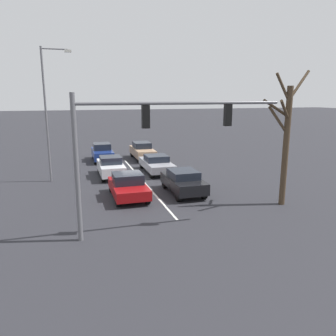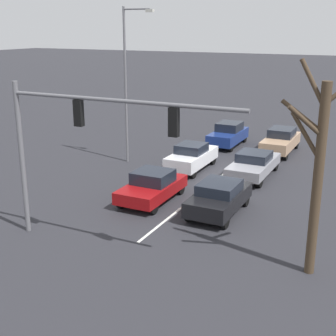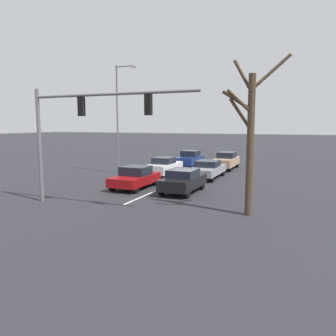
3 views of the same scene
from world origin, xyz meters
The scene contains 11 objects.
ground_plane centered at (0.00, 0.00, 0.00)m, with size 240.00×240.00×0.00m, color #28282D.
lane_stripe_left_divider centered at (0.00, 1.86, 0.01)m, with size 0.12×15.72×0.01m, color silver.
car_maroon_midlane_front centered at (1.66, 5.43, 0.73)m, with size 1.94×4.01×1.46m.
car_black_leftlane_front centered at (-1.77, 5.54, 0.77)m, with size 1.85×4.01×1.47m.
car_gray_leftlane_second centered at (-1.61, -0.40, 0.73)m, with size 1.91×4.59×1.39m.
car_white_midlane_second centered at (2.01, -0.11, 0.78)m, with size 1.72×4.16×1.54m.
car_tan_leftlane_third centered at (-1.74, -6.18, 0.82)m, with size 1.73×4.45×1.60m.
car_navy_midlane_third centered at (2.01, -6.49, 0.80)m, with size 1.74×4.12×1.61m.
traffic_signal_gantry centered at (1.84, 10.70, 4.43)m, with size 9.17×0.37×6.08m.
street_lamp_right_shoulder centered at (6.06, 0.10, 5.19)m, with size 1.97×0.24×9.11m.
bare_tree_near centered at (-6.32, 9.08, 3.76)m, with size 3.02×1.42×7.31m.
Camera 1 is at (4.76, 24.02, 5.95)m, focal length 35.00 mm.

